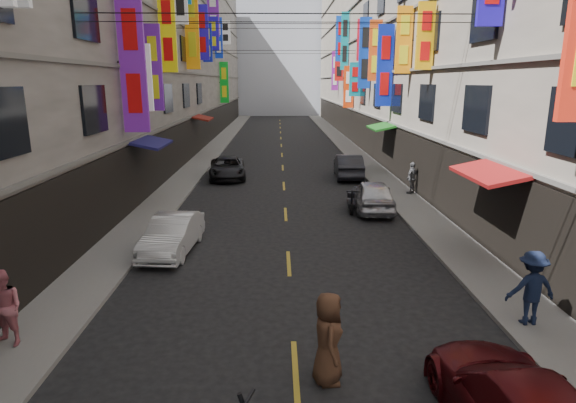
{
  "coord_description": "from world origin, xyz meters",
  "views": [
    {
      "loc": [
        -0.34,
        3.24,
        5.76
      ],
      "look_at": [
        -0.17,
        11.28,
        3.76
      ],
      "focal_mm": 30.0,
      "sensor_mm": 36.0,
      "label": 1
    }
  ],
  "objects_px": {
    "car_left_mid": "(172,234)",
    "pedestrian_crossing": "(328,338)",
    "pedestrian_rnear": "(531,288)",
    "pedestrian_rfar": "(412,178)",
    "car_left_far": "(227,168)",
    "pedestrian_lfar": "(4,309)",
    "car_right_far": "(348,166)",
    "scooter_far_right": "(351,202)",
    "car_right_mid": "(373,195)"
  },
  "relations": [
    {
      "from": "car_left_mid",
      "to": "pedestrian_crossing",
      "type": "distance_m",
      "value": 8.84
    },
    {
      "from": "pedestrian_rnear",
      "to": "pedestrian_rfar",
      "type": "distance_m",
      "value": 13.84
    },
    {
      "from": "car_left_far",
      "to": "pedestrian_lfar",
      "type": "distance_m",
      "value": 19.64
    },
    {
      "from": "pedestrian_lfar",
      "to": "pedestrian_crossing",
      "type": "bearing_deg",
      "value": 10.03
    },
    {
      "from": "car_right_far",
      "to": "pedestrian_crossing",
      "type": "relative_size",
      "value": 2.36
    },
    {
      "from": "pedestrian_rnear",
      "to": "pedestrian_crossing",
      "type": "height_order",
      "value": "pedestrian_rnear"
    },
    {
      "from": "car_right_far",
      "to": "pedestrian_rnear",
      "type": "bearing_deg",
      "value": 97.74
    },
    {
      "from": "car_left_mid",
      "to": "pedestrian_rnear",
      "type": "relative_size",
      "value": 2.16
    },
    {
      "from": "scooter_far_right",
      "to": "pedestrian_lfar",
      "type": "distance_m",
      "value": 14.84
    },
    {
      "from": "car_right_mid",
      "to": "pedestrian_lfar",
      "type": "xyz_separation_m",
      "value": [
        -10.3,
        -11.67,
        0.27
      ]
    },
    {
      "from": "scooter_far_right",
      "to": "car_right_far",
      "type": "xyz_separation_m",
      "value": [
        1.01,
        7.92,
        0.29
      ]
    },
    {
      "from": "pedestrian_crossing",
      "to": "car_right_mid",
      "type": "bearing_deg",
      "value": -15.66
    },
    {
      "from": "scooter_far_right",
      "to": "pedestrian_rfar",
      "type": "distance_m",
      "value": 4.72
    },
    {
      "from": "car_left_mid",
      "to": "pedestrian_lfar",
      "type": "bearing_deg",
      "value": -105.49
    },
    {
      "from": "pedestrian_lfar",
      "to": "car_right_far",
      "type": "bearing_deg",
      "value": 82.79
    },
    {
      "from": "car_right_far",
      "to": "pedestrian_rfar",
      "type": "distance_m",
      "value": 5.57
    },
    {
      "from": "scooter_far_right",
      "to": "pedestrian_crossing",
      "type": "bearing_deg",
      "value": 84.69
    },
    {
      "from": "pedestrian_lfar",
      "to": "pedestrian_rfar",
      "type": "distance_m",
      "value": 19.45
    },
    {
      "from": "scooter_far_right",
      "to": "car_left_mid",
      "type": "relative_size",
      "value": 0.46
    },
    {
      "from": "scooter_far_right",
      "to": "pedestrian_rnear",
      "type": "distance_m",
      "value": 11.15
    },
    {
      "from": "pedestrian_rnear",
      "to": "car_right_far",
      "type": "bearing_deg",
      "value": -87.86
    },
    {
      "from": "car_left_mid",
      "to": "car_right_mid",
      "type": "bearing_deg",
      "value": 38.92
    },
    {
      "from": "car_right_mid",
      "to": "pedestrian_rnear",
      "type": "relative_size",
      "value": 2.32
    },
    {
      "from": "car_left_far",
      "to": "pedestrian_crossing",
      "type": "bearing_deg",
      "value": -84.52
    },
    {
      "from": "car_left_mid",
      "to": "car_right_mid",
      "type": "height_order",
      "value": "car_right_mid"
    },
    {
      "from": "car_right_far",
      "to": "pedestrian_rfar",
      "type": "bearing_deg",
      "value": 120.55
    },
    {
      "from": "pedestrian_rfar",
      "to": "scooter_far_right",
      "type": "bearing_deg",
      "value": -4.49
    },
    {
      "from": "car_left_mid",
      "to": "car_left_far",
      "type": "xyz_separation_m",
      "value": [
        0.57,
        13.19,
        -0.01
      ]
    },
    {
      "from": "pedestrian_rnear",
      "to": "pedestrian_rfar",
      "type": "height_order",
      "value": "pedestrian_rnear"
    },
    {
      "from": "scooter_far_right",
      "to": "car_left_far",
      "type": "relative_size",
      "value": 0.39
    },
    {
      "from": "car_left_mid",
      "to": "pedestrian_rfar",
      "type": "height_order",
      "value": "pedestrian_rfar"
    },
    {
      "from": "car_right_mid",
      "to": "pedestrian_lfar",
      "type": "height_order",
      "value": "pedestrian_lfar"
    },
    {
      "from": "car_left_mid",
      "to": "car_right_far",
      "type": "bearing_deg",
      "value": 63.62
    },
    {
      "from": "scooter_far_right",
      "to": "car_left_mid",
      "type": "xyz_separation_m",
      "value": [
        -6.99,
        -5.32,
        0.2
      ]
    },
    {
      "from": "car_left_mid",
      "to": "car_left_far",
      "type": "height_order",
      "value": "car_left_mid"
    },
    {
      "from": "scooter_far_right",
      "to": "pedestrian_rnear",
      "type": "height_order",
      "value": "pedestrian_rnear"
    },
    {
      "from": "scooter_far_right",
      "to": "car_right_mid",
      "type": "relative_size",
      "value": 0.43
    },
    {
      "from": "car_left_mid",
      "to": "pedestrian_rnear",
      "type": "height_order",
      "value": "pedestrian_rnear"
    },
    {
      "from": "car_left_mid",
      "to": "pedestrian_crossing",
      "type": "bearing_deg",
      "value": -53.75
    },
    {
      "from": "car_right_mid",
      "to": "pedestrian_rnear",
      "type": "height_order",
      "value": "pedestrian_rnear"
    },
    {
      "from": "pedestrian_lfar",
      "to": "pedestrian_crossing",
      "type": "relative_size",
      "value": 0.93
    },
    {
      "from": "pedestrian_lfar",
      "to": "pedestrian_rnear",
      "type": "relative_size",
      "value": 0.96
    },
    {
      "from": "pedestrian_crossing",
      "to": "pedestrian_rnear",
      "type": "bearing_deg",
      "value": -68.97
    },
    {
      "from": "pedestrian_rfar",
      "to": "pedestrian_crossing",
      "type": "xyz_separation_m",
      "value": [
        -5.98,
        -15.85,
        -0.01
      ]
    },
    {
      "from": "pedestrian_lfar",
      "to": "pedestrian_rnear",
      "type": "distance_m",
      "value": 11.97
    },
    {
      "from": "car_left_far",
      "to": "car_right_mid",
      "type": "height_order",
      "value": "car_right_mid"
    },
    {
      "from": "scooter_far_right",
      "to": "pedestrian_rnear",
      "type": "bearing_deg",
      "value": 108.97
    },
    {
      "from": "car_right_far",
      "to": "pedestrian_crossing",
      "type": "bearing_deg",
      "value": 83.46
    },
    {
      "from": "car_right_far",
      "to": "pedestrian_lfar",
      "type": "xyz_separation_m",
      "value": [
        -10.3,
        -19.48,
        0.26
      ]
    },
    {
      "from": "pedestrian_rfar",
      "to": "pedestrian_lfar",
      "type": "bearing_deg",
      "value": 4.29
    }
  ]
}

